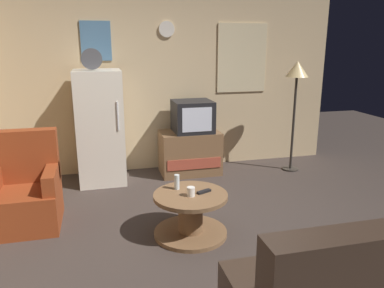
{
  "coord_description": "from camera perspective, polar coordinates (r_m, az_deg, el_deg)",
  "views": [
    {
      "loc": [
        -0.92,
        -3.01,
        1.84
      ],
      "look_at": [
        0.06,
        0.9,
        0.75
      ],
      "focal_mm": 35.33,
      "sensor_mm": 36.0,
      "label": 1
    }
  ],
  "objects": [
    {
      "name": "ground_plane",
      "position": [
        3.65,
        2.59,
        -15.18
      ],
      "size": [
        12.0,
        12.0,
        0.0
      ],
      "primitive_type": "plane",
      "color": "#3D332D"
    },
    {
      "name": "wall_with_art",
      "position": [
        5.56,
        -4.5,
        10.47
      ],
      "size": [
        5.2,
        0.12,
        2.78
      ],
      "color": "#D1B284",
      "rests_on": "ground_plane"
    },
    {
      "name": "fridge",
      "position": [
        5.14,
        -13.7,
        2.48
      ],
      "size": [
        0.6,
        0.62,
        1.77
      ],
      "color": "silver",
      "rests_on": "ground_plane"
    },
    {
      "name": "tv_stand",
      "position": [
        5.43,
        -0.32,
        -1.29
      ],
      "size": [
        0.84,
        0.53,
        0.61
      ],
      "color": "brown",
      "rests_on": "ground_plane"
    },
    {
      "name": "crt_tv",
      "position": [
        5.32,
        0.09,
        4.2
      ],
      "size": [
        0.54,
        0.51,
        0.44
      ],
      "color": "black",
      "rests_on": "tv_stand"
    },
    {
      "name": "standing_lamp",
      "position": [
        5.58,
        15.52,
        9.62
      ],
      "size": [
        0.32,
        0.32,
        1.59
      ],
      "color": "#332D28",
      "rests_on": "ground_plane"
    },
    {
      "name": "coffee_table",
      "position": [
        3.75,
        -0.22,
        -10.58
      ],
      "size": [
        0.72,
        0.72,
        0.43
      ],
      "color": "brown",
      "rests_on": "ground_plane"
    },
    {
      "name": "wine_glass",
      "position": [
        3.75,
        -2.3,
        -5.75
      ],
      "size": [
        0.05,
        0.05,
        0.15
      ],
      "primitive_type": "cylinder",
      "color": "silver",
      "rests_on": "coffee_table"
    },
    {
      "name": "mug_ceramic_white",
      "position": [
        3.59,
        -0.18,
        -7.2
      ],
      "size": [
        0.08,
        0.08,
        0.09
      ],
      "primitive_type": "cylinder",
      "color": "silver",
      "rests_on": "coffee_table"
    },
    {
      "name": "remote_control",
      "position": [
        3.69,
        1.81,
        -7.18
      ],
      "size": [
        0.16,
        0.1,
        0.02
      ],
      "primitive_type": "cube",
      "rotation": [
        0.0,
        0.0,
        0.41
      ],
      "color": "black",
      "rests_on": "coffee_table"
    },
    {
      "name": "armchair",
      "position": [
        4.28,
        -23.93,
        -6.8
      ],
      "size": [
        0.68,
        0.68,
        0.96
      ],
      "color": "maroon",
      "rests_on": "ground_plane"
    }
  ]
}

